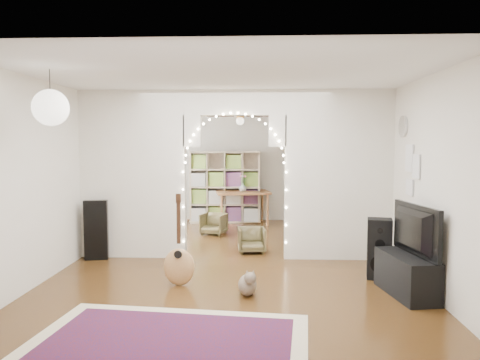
{
  "coord_description": "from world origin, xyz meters",
  "views": [
    {
      "loc": [
        0.41,
        -7.49,
        1.86
      ],
      "look_at": [
        0.07,
        0.3,
        1.24
      ],
      "focal_mm": 35.0,
      "sensor_mm": 36.0,
      "label": 1
    }
  ],
  "objects_px": {
    "acoustic_guitar": "(179,252)",
    "media_console": "(406,275)",
    "dining_table": "(243,194)",
    "dining_chair_left": "(214,224)",
    "floor_speaker": "(379,249)",
    "bookcase": "(225,187)",
    "dining_chair_right": "(252,240)"
  },
  "relations": [
    {
      "from": "dining_table",
      "to": "dining_chair_left",
      "type": "relative_size",
      "value": 2.77
    },
    {
      "from": "dining_chair_left",
      "to": "dining_chair_right",
      "type": "height_order",
      "value": "dining_chair_left"
    },
    {
      "from": "bookcase",
      "to": "acoustic_guitar",
      "type": "bearing_deg",
      "value": -102.2
    },
    {
      "from": "dining_table",
      "to": "dining_chair_right",
      "type": "xyz_separation_m",
      "value": [
        0.26,
        -2.81,
        -0.47
      ]
    },
    {
      "from": "media_console",
      "to": "dining_chair_left",
      "type": "bearing_deg",
      "value": 116.92
    },
    {
      "from": "media_console",
      "to": "dining_chair_right",
      "type": "bearing_deg",
      "value": 122.09
    },
    {
      "from": "acoustic_guitar",
      "to": "bookcase",
      "type": "xyz_separation_m",
      "value": [
        0.23,
        4.92,
        0.39
      ]
    },
    {
      "from": "bookcase",
      "to": "dining_table",
      "type": "bearing_deg",
      "value": -36.25
    },
    {
      "from": "bookcase",
      "to": "dining_chair_left",
      "type": "distance_m",
      "value": 1.63
    },
    {
      "from": "acoustic_guitar",
      "to": "bookcase",
      "type": "height_order",
      "value": "bookcase"
    },
    {
      "from": "media_console",
      "to": "dining_table",
      "type": "distance_m",
      "value": 5.46
    },
    {
      "from": "dining_table",
      "to": "dining_chair_left",
      "type": "height_order",
      "value": "dining_table"
    },
    {
      "from": "dining_table",
      "to": "dining_chair_right",
      "type": "distance_m",
      "value": 2.86
    },
    {
      "from": "media_console",
      "to": "dining_chair_left",
      "type": "distance_m",
      "value": 4.59
    },
    {
      "from": "dining_table",
      "to": "dining_chair_right",
      "type": "bearing_deg",
      "value": -95.28
    },
    {
      "from": "floor_speaker",
      "to": "media_console",
      "type": "bearing_deg",
      "value": -66.15
    },
    {
      "from": "acoustic_guitar",
      "to": "floor_speaker",
      "type": "xyz_separation_m",
      "value": [
        2.69,
        0.44,
        -0.03
      ]
    },
    {
      "from": "acoustic_guitar",
      "to": "media_console",
      "type": "bearing_deg",
      "value": 1.88
    },
    {
      "from": "media_console",
      "to": "dining_chair_left",
      "type": "relative_size",
      "value": 2.09
    },
    {
      "from": "floor_speaker",
      "to": "dining_chair_right",
      "type": "height_order",
      "value": "floor_speaker"
    },
    {
      "from": "acoustic_guitar",
      "to": "dining_table",
      "type": "xyz_separation_m",
      "value": [
        0.65,
        4.71,
        0.24
      ]
    },
    {
      "from": "acoustic_guitar",
      "to": "bookcase",
      "type": "relative_size",
      "value": 0.61
    },
    {
      "from": "acoustic_guitar",
      "to": "media_console",
      "type": "relative_size",
      "value": 1.02
    },
    {
      "from": "floor_speaker",
      "to": "dining_chair_right",
      "type": "relative_size",
      "value": 1.77
    },
    {
      "from": "acoustic_guitar",
      "to": "dining_table",
      "type": "distance_m",
      "value": 4.76
    },
    {
      "from": "acoustic_guitar",
      "to": "dining_chair_left",
      "type": "distance_m",
      "value": 3.42
    },
    {
      "from": "media_console",
      "to": "floor_speaker",
      "type": "bearing_deg",
      "value": 92.62
    },
    {
      "from": "dining_chair_left",
      "to": "dining_chair_right",
      "type": "relative_size",
      "value": 1.02
    },
    {
      "from": "floor_speaker",
      "to": "dining_chair_right",
      "type": "bearing_deg",
      "value": 152.27
    },
    {
      "from": "bookcase",
      "to": "dining_chair_left",
      "type": "xyz_separation_m",
      "value": [
        -0.12,
        -1.51,
        -0.62
      ]
    },
    {
      "from": "media_console",
      "to": "dining_chair_right",
      "type": "xyz_separation_m",
      "value": [
        -1.93,
        2.16,
        -0.04
      ]
    },
    {
      "from": "bookcase",
      "to": "dining_table",
      "type": "height_order",
      "value": "bookcase"
    }
  ]
}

